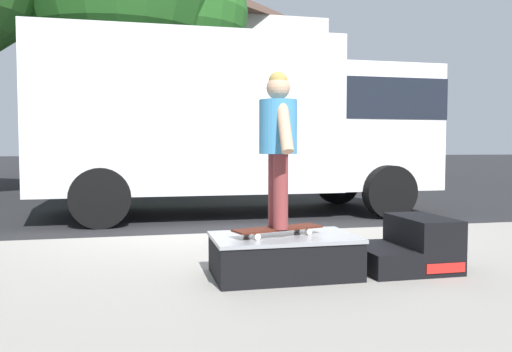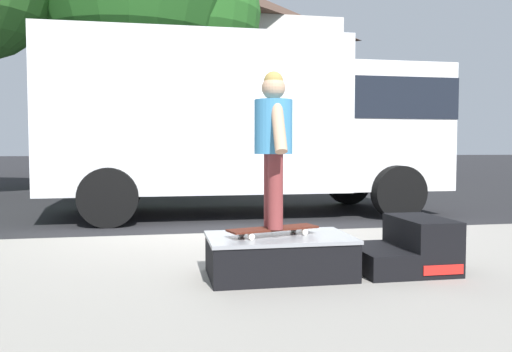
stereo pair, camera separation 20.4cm
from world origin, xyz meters
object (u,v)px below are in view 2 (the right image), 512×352
skate_box (279,254)px  kicker_ramp (408,249)px  skateboard (273,229)px  skater_kid (273,136)px  box_truck (250,120)px

skate_box → kicker_ramp: bearing=-0.0°
kicker_ramp → skateboard: bearing=-180.0°
kicker_ramp → skater_kid: skater_kid is taller
skateboard → box_truck: bearing=82.4°
skate_box → box_truck: 5.19m
skateboard → skater_kid: 0.77m
box_truck → skateboard: bearing=-97.6°
kicker_ramp → skater_kid: (-1.21, -0.00, 0.98)m
skate_box → box_truck: size_ratio=0.17×
skateboard → box_truck: (0.66, 4.96, 1.18)m
skateboard → box_truck: size_ratio=0.12×
box_truck → kicker_ramp: bearing=-83.7°
skate_box → skateboard: bearing=-179.2°
skateboard → skater_kid: bearing=-85.2°
box_truck → skater_kid: bearing=-97.6°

